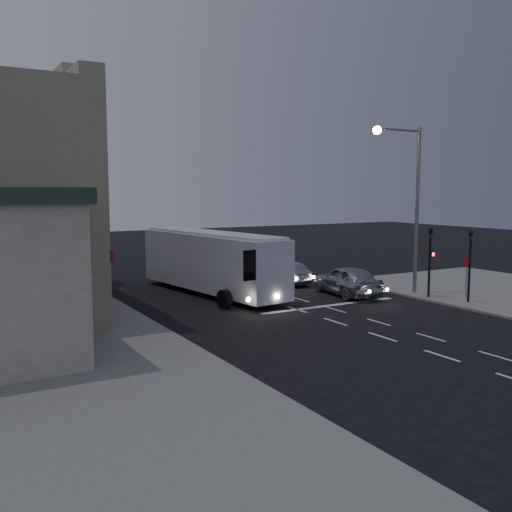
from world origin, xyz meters
TOP-DOWN VIEW (x-y plane):
  - ground at (0.00, 0.00)m, footprint 120.00×120.00m
  - road_markings at (1.29, 3.31)m, footprint 8.00×30.55m
  - tour_bus at (-1.78, 7.89)m, footprint 3.83×11.57m
  - car_suv at (4.53, 3.80)m, footprint 2.56×5.09m
  - car_sedan_a at (3.77, 8.82)m, footprint 1.66×4.10m
  - car_sedan_b at (4.31, 15.15)m, footprint 3.23×5.35m
  - traffic_signal_main at (7.60, 0.78)m, footprint 0.25×0.35m
  - traffic_signal_side at (8.30, -1.20)m, footprint 0.18×0.15m
  - regulatory_sign at (9.30, -0.24)m, footprint 0.45×0.12m
  - streetlight at (7.34, 2.20)m, footprint 3.32×0.44m
  - street_tree at (-8.21, 15.02)m, footprint 4.00×4.00m

SIDE VIEW (x-z plane):
  - ground at x=0.00m, z-range 0.00..0.00m
  - road_markings at x=1.29m, z-range 0.00..0.01m
  - car_sedan_a at x=3.77m, z-range 0.00..1.32m
  - car_sedan_b at x=4.31m, z-range 0.00..1.45m
  - car_suv at x=4.53m, z-range 0.00..1.66m
  - regulatory_sign at x=9.30m, z-range 0.50..2.70m
  - tour_bus at x=-1.78m, z-range 0.14..3.62m
  - traffic_signal_main at x=7.60m, z-range 0.37..4.47m
  - traffic_signal_side at x=8.30m, z-range 0.37..4.47m
  - street_tree at x=-8.21m, z-range 1.40..7.60m
  - streetlight at x=7.34m, z-range 1.23..10.23m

